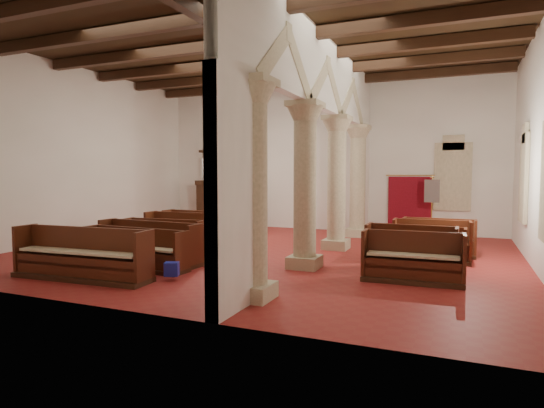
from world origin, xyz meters
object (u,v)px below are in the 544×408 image
Objects in this scene: lectern at (257,215)px; processional_banner at (431,217)px; nave_pew_0 at (82,262)px; pipe_organ at (221,195)px; aisle_pew_0 at (412,265)px.

lectern is 0.60× the size of processional_banner.
pipe_organ is at bearing 98.60° from nave_pew_0.
processional_banner is at bearing 9.25° from lectern.
processional_banner reaches higher than aisle_pew_0.
aisle_pew_0 is (6.77, 2.58, -0.01)m from nave_pew_0.
nave_pew_0 is (0.33, -9.98, -0.19)m from lectern.
nave_pew_0 is (2.14, -10.05, -0.99)m from pipe_organ.
pipe_organ reaches higher than processional_banner.
lectern is 9.98m from nave_pew_0.
pipe_organ is 1.30× the size of nave_pew_0.
processional_banner is (8.86, -0.65, -0.59)m from pipe_organ.
processional_banner reaches higher than nave_pew_0.
nave_pew_0 is at bearing -74.20° from lectern.
lectern reaches higher than aisle_pew_0.
nave_pew_0 is (-6.72, -9.40, -0.41)m from processional_banner.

